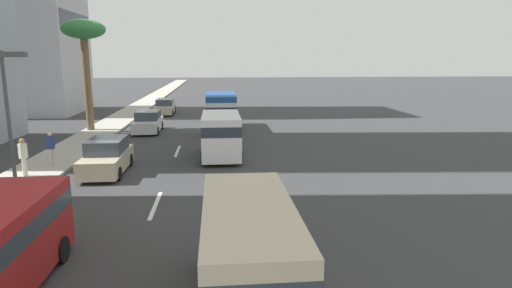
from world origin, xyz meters
TOP-DOWN VIEW (x-y plane):
  - ground_plane at (31.50, 0.00)m, footprint 198.00×198.00m
  - sidewalk_right at (31.50, 6.49)m, footprint 162.00×2.88m
  - lane_stripe_mid at (12.64, 0.00)m, footprint 3.20×0.16m
  - lane_stripe_far at (22.51, 0.00)m, footprint 3.20×0.16m
  - van_lead at (5.42, -3.06)m, footprint 5.33×2.12m
  - minibus_second at (30.44, -2.78)m, footprint 6.48×2.39m
  - car_fourth at (29.81, 2.83)m, footprint 4.49×1.89m
  - van_fifth at (20.48, -2.65)m, footprint 4.78×2.22m
  - car_sixth at (17.75, 3.00)m, footprint 4.45×1.86m
  - car_seventh at (40.86, 2.79)m, footprint 4.64×1.84m
  - pedestrian_near_lamp at (19.09, 6.12)m, footprint 0.39×0.37m
  - pedestrian_by_tree at (16.85, 6.54)m, footprint 0.39×0.37m
  - palm_tree at (30.46, 7.33)m, footprint 3.19×3.19m
  - street_lamp at (13.53, 5.33)m, footprint 0.24×0.97m

SIDE VIEW (x-z plane):
  - ground_plane at x=31.50m, z-range 0.00..0.00m
  - lane_stripe_mid at x=12.64m, z-range 0.00..0.01m
  - lane_stripe_far at x=22.51m, z-range 0.00..0.01m
  - sidewalk_right at x=31.50m, z-range 0.00..0.15m
  - car_seventh at x=40.86m, z-range -0.04..1.51m
  - car_fourth at x=29.81m, z-range -0.04..1.59m
  - car_sixth at x=17.75m, z-range -0.05..1.64m
  - pedestrian_near_lamp at x=19.09m, z-range 0.24..1.97m
  - pedestrian_by_tree at x=16.85m, z-range 0.26..2.07m
  - van_lead at x=5.42m, z-range 0.18..2.61m
  - van_fifth at x=20.48m, z-range 0.18..2.68m
  - minibus_second at x=30.44m, z-range 0.14..3.02m
  - street_lamp at x=13.53m, z-range 0.90..6.60m
  - palm_tree at x=30.46m, z-range 3.06..11.36m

